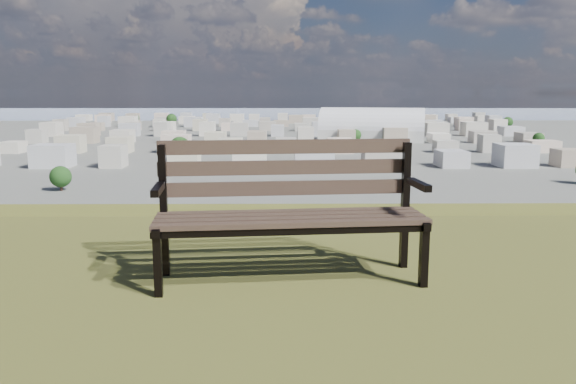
{
  "coord_description": "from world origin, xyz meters",
  "views": [
    {
      "loc": [
        0.69,
        -2.04,
        26.34
      ],
      "look_at": [
        0.74,
        3.83,
        25.3
      ],
      "focal_mm": 35.0,
      "sensor_mm": 36.0,
      "label": 1
    }
  ],
  "objects": [
    {
      "name": "park_bench",
      "position": [
        0.73,
        1.94,
        25.56
      ],
      "size": [
        1.95,
        0.79,
        0.99
      ],
      "rotation": [
        0.0,
        0.0,
        0.1
      ],
      "color": "#443327",
      "rests_on": "hilltop_mesa"
    },
    {
      "name": "arena",
      "position": [
        50.81,
        313.34,
        5.71
      ],
      "size": [
        61.48,
        37.2,
        24.22
      ],
      "rotation": [
        0.0,
        0.0,
        -0.24
      ],
      "color": "beige",
      "rests_on": "ground"
    },
    {
      "name": "city_blocks",
      "position": [
        0.0,
        394.44,
        3.5
      ],
      "size": [
        395.0,
        361.0,
        7.0
      ],
      "color": "beige",
      "rests_on": "ground"
    },
    {
      "name": "city_trees",
      "position": [
        -26.39,
        319.0,
        4.83
      ],
      "size": [
        406.52,
        387.2,
        9.98
      ],
      "color": "#301F18",
      "rests_on": "ground"
    },
    {
      "name": "bay_water",
      "position": [
        0.0,
        900.0,
        0.0
      ],
      "size": [
        2400.0,
        700.0,
        0.12
      ],
      "primitive_type": "cube",
      "color": "#8392A7",
      "rests_on": "ground"
    },
    {
      "name": "far_hills",
      "position": [
        -60.92,
        1402.93,
        25.47
      ],
      "size": [
        2050.0,
        340.0,
        60.0
      ],
      "color": "#848CA4",
      "rests_on": "ground"
    }
  ]
}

